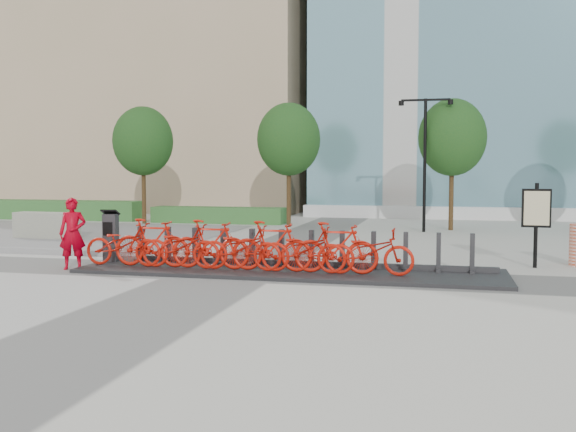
% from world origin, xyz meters
% --- Properties ---
extents(ground, '(120.00, 120.00, 0.00)m').
position_xyz_m(ground, '(0.00, 0.00, 0.00)').
color(ground, '#BBBAAC').
extents(gravel_patch, '(14.00, 14.00, 0.00)m').
position_xyz_m(gravel_patch, '(-10.00, 7.00, 0.01)').
color(gravel_patch, gray).
rests_on(gravel_patch, ground).
extents(hedge_a, '(10.00, 1.40, 0.90)m').
position_xyz_m(hedge_a, '(-14.00, 13.50, 0.45)').
color(hedge_a, '#316930').
rests_on(hedge_a, ground).
extents(hedge_b, '(6.00, 1.20, 0.70)m').
position_xyz_m(hedge_b, '(-5.00, 13.20, 0.35)').
color(hedge_b, '#316930').
rests_on(hedge_b, ground).
extents(tree_0, '(2.60, 2.60, 5.10)m').
position_xyz_m(tree_0, '(-8.00, 12.00, 3.59)').
color(tree_0, brown).
rests_on(tree_0, ground).
extents(tree_1, '(2.60, 2.60, 5.10)m').
position_xyz_m(tree_1, '(-1.50, 12.00, 3.59)').
color(tree_1, brown).
rests_on(tree_1, ground).
extents(tree_2, '(2.60, 2.60, 5.10)m').
position_xyz_m(tree_2, '(5.00, 12.00, 3.59)').
color(tree_2, brown).
rests_on(tree_2, ground).
extents(streetlamp, '(2.00, 0.20, 5.00)m').
position_xyz_m(streetlamp, '(4.00, 11.00, 3.13)').
color(streetlamp, black).
rests_on(streetlamp, ground).
extents(dock_pad, '(9.60, 2.40, 0.08)m').
position_xyz_m(dock_pad, '(1.30, 0.30, 0.04)').
color(dock_pad, black).
rests_on(dock_pad, ground).
extents(dock_rail_posts, '(8.02, 0.50, 0.85)m').
position_xyz_m(dock_rail_posts, '(1.36, 0.77, 0.51)').
color(dock_rail_posts, '#2B2B2E').
rests_on(dock_rail_posts, dock_pad).
extents(bike_0, '(1.91, 0.67, 1.00)m').
position_xyz_m(bike_0, '(-2.60, -0.05, 0.58)').
color(bike_0, red).
rests_on(bike_0, dock_pad).
extents(bike_1, '(1.85, 0.52, 1.11)m').
position_xyz_m(bike_1, '(-1.88, -0.05, 0.64)').
color(bike_1, red).
rests_on(bike_1, dock_pad).
extents(bike_2, '(1.91, 0.67, 1.00)m').
position_xyz_m(bike_2, '(-1.16, -0.05, 0.58)').
color(bike_2, red).
rests_on(bike_2, dock_pad).
extents(bike_3, '(1.85, 0.52, 1.11)m').
position_xyz_m(bike_3, '(-0.44, -0.05, 0.64)').
color(bike_3, red).
rests_on(bike_3, dock_pad).
extents(bike_4, '(1.91, 0.67, 1.00)m').
position_xyz_m(bike_4, '(0.28, -0.05, 0.58)').
color(bike_4, red).
rests_on(bike_4, dock_pad).
extents(bike_5, '(1.85, 0.52, 1.11)m').
position_xyz_m(bike_5, '(1.00, -0.05, 0.64)').
color(bike_5, red).
rests_on(bike_5, dock_pad).
extents(bike_6, '(1.91, 0.67, 1.00)m').
position_xyz_m(bike_6, '(1.72, -0.05, 0.58)').
color(bike_6, red).
rests_on(bike_6, dock_pad).
extents(bike_7, '(1.85, 0.52, 1.11)m').
position_xyz_m(bike_7, '(2.44, -0.05, 0.64)').
color(bike_7, red).
rests_on(bike_7, dock_pad).
extents(bike_8, '(1.91, 0.67, 1.00)m').
position_xyz_m(bike_8, '(3.16, -0.05, 0.58)').
color(bike_8, red).
rests_on(bike_8, dock_pad).
extents(kiosk, '(0.44, 0.38, 1.28)m').
position_xyz_m(kiosk, '(-3.25, 0.53, 0.70)').
color(kiosk, '#2B2B2E').
rests_on(kiosk, dock_pad).
extents(worker_red, '(0.72, 0.60, 1.68)m').
position_xyz_m(worker_red, '(-3.73, -0.38, 0.84)').
color(worker_red, '#A50012').
rests_on(worker_red, ground).
extents(jersey_barrier, '(2.31, 0.71, 0.89)m').
position_xyz_m(jersey_barrier, '(-8.51, 5.64, 0.44)').
color(jersey_barrier, gray).
rests_on(jersey_barrier, ground).
extents(map_sign, '(0.66, 0.14, 2.02)m').
position_xyz_m(map_sign, '(6.83, 2.39, 1.34)').
color(map_sign, black).
rests_on(map_sign, ground).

